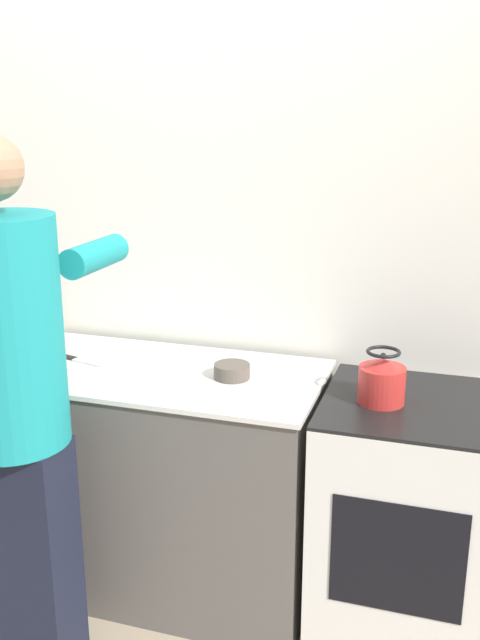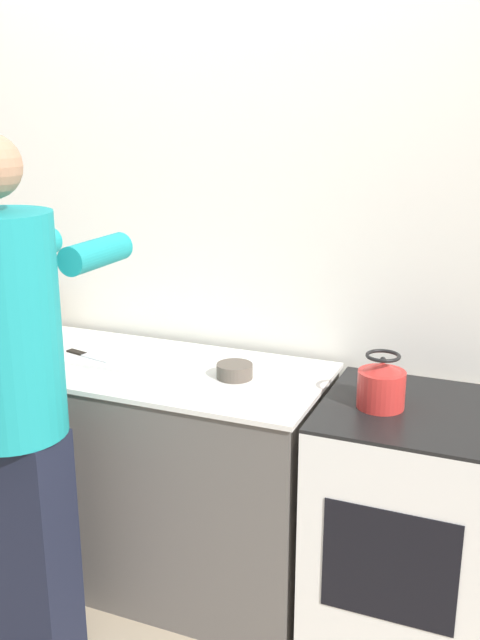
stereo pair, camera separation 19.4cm
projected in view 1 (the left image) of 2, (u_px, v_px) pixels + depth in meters
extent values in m
plane|color=tan|center=(149.00, 630.00, 2.59)|extent=(12.00, 12.00, 0.00)
cube|color=silver|center=(207.00, 246.00, 2.84)|extent=(8.00, 0.05, 2.60)
cube|color=#5B5651|center=(104.00, 472.00, 2.83)|extent=(1.69, 0.60, 0.88)
cube|color=silver|center=(98.00, 366.00, 2.71)|extent=(1.72, 0.62, 0.02)
cube|color=silver|center=(404.00, 520.00, 2.50)|extent=(0.59, 0.60, 0.87)
cube|color=black|center=(413.00, 404.00, 2.38)|extent=(0.59, 0.60, 0.01)
cube|color=black|center=(397.00, 558.00, 2.22)|extent=(0.42, 0.01, 0.38)
cube|color=black|center=(27.00, 558.00, 2.32)|extent=(0.31, 0.19, 0.84)
cylinder|color=teal|center=(5.00, 333.00, 2.10)|extent=(0.34, 0.34, 0.70)
cylinder|color=teal|center=(17.00, 251.00, 2.36)|extent=(0.09, 0.30, 0.09)
cylinder|color=teal|center=(95.00, 256.00, 2.28)|extent=(0.09, 0.30, 0.09)
cube|color=silver|center=(90.00, 363.00, 2.69)|extent=(0.36, 0.20, 0.02)
cube|color=silver|center=(89.00, 362.00, 2.66)|extent=(0.14, 0.07, 0.01)
cube|color=black|center=(67.00, 357.00, 2.71)|extent=(0.09, 0.05, 0.01)
cylinder|color=red|center=(382.00, 385.00, 2.36)|extent=(0.16, 0.16, 0.12)
cone|color=red|center=(383.00, 363.00, 2.33)|extent=(0.12, 0.12, 0.03)
sphere|color=black|center=(383.00, 356.00, 2.33)|extent=(0.02, 0.02, 0.02)
torus|color=black|center=(384.00, 352.00, 2.32)|extent=(0.11, 0.11, 0.01)
cylinder|color=brown|center=(232.00, 371.00, 2.55)|extent=(0.13, 0.13, 0.05)
cylinder|color=#756047|center=(20.00, 320.00, 2.97)|extent=(0.16, 0.16, 0.17)
cylinder|color=#28231E|center=(18.00, 299.00, 2.95)|extent=(0.16, 0.16, 0.01)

